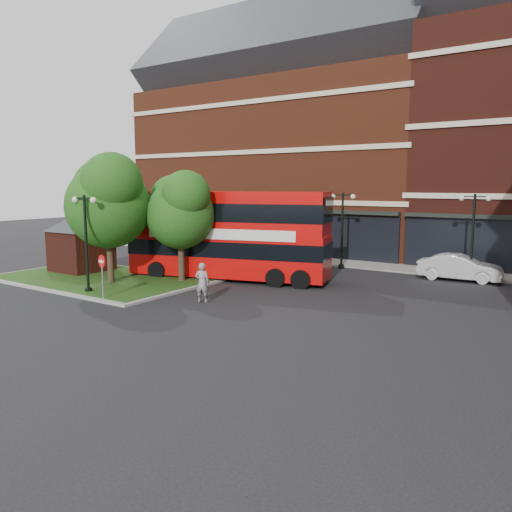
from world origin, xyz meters
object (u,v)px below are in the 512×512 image
Objects in this scene: bus at (228,229)px; woman at (202,283)px; car_silver at (285,252)px; car_white at (460,267)px.

woman is at bearing -79.76° from bus.
car_silver is at bearing -96.90° from woman.
woman reaches higher than car_silver.
bus is at bearing 118.35° from car_white.
bus is 13.62m from car_white.
bus is 8.21m from car_silver.
woman is (2.53, -5.39, -2.00)m from bus.
car_white is (8.88, 12.50, -0.19)m from woman.
woman is 0.41× the size of car_white.
bus is at bearing -171.40° from car_silver.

